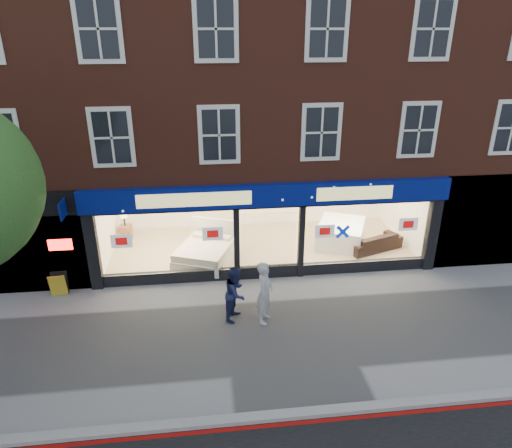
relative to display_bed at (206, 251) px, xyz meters
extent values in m
plane|color=gray|center=(2.04, -4.33, -0.44)|extent=(120.00, 120.00, 0.00)
cube|color=#8C0A07|center=(2.04, -7.43, -0.43)|extent=(60.00, 0.10, 0.01)
cube|color=gray|center=(2.04, -7.23, -0.38)|extent=(60.00, 0.25, 0.12)
cube|color=tan|center=(2.04, 0.92, -0.39)|extent=(11.00, 4.50, 0.10)
cube|color=#602A1D|center=(2.04, 2.67, 6.21)|extent=(19.00, 8.00, 6.70)
cube|color=navy|center=(2.04, -1.45, 2.51)|extent=(11.40, 0.28, 0.70)
cube|color=black|center=(2.04, -1.25, -0.24)|extent=(11.00, 0.18, 0.40)
cube|color=black|center=(-3.46, -1.28, 0.86)|extent=(0.35, 0.30, 2.60)
cube|color=black|center=(7.54, -1.28, 0.86)|extent=(0.35, 0.30, 2.60)
cube|color=white|center=(-1.21, -1.33, 1.01)|extent=(4.20, 0.02, 2.10)
cube|color=white|center=(5.29, -1.33, 1.01)|extent=(4.20, 0.02, 2.10)
cube|color=white|center=(2.04, -1.08, 0.71)|extent=(1.80, 0.02, 2.10)
cube|color=silver|center=(2.04, 3.17, 0.86)|extent=(11.00, 0.20, 2.60)
cube|color=#FFEAC6|center=(2.04, 0.92, 2.16)|extent=(11.00, 4.50, 0.12)
cube|color=black|center=(-5.56, -1.03, 1.21)|extent=(3.80, 0.60, 3.30)
cube|color=#FF140C|center=(-4.36, -1.38, 1.16)|extent=(0.70, 0.04, 0.35)
cube|color=black|center=(9.54, -1.13, 1.21)|extent=(4.00, 0.40, 3.30)
cube|color=beige|center=(-0.05, -0.13, -0.16)|extent=(2.35, 2.52, 0.35)
cube|color=beige|center=(-0.05, -0.13, 0.14)|extent=(2.26, 2.42, 0.25)
cube|color=beige|center=(0.35, 0.87, 0.27)|extent=(1.72, 0.79, 1.21)
cube|color=beige|center=(-0.13, 0.69, 0.33)|extent=(0.73, 0.55, 0.12)
cube|color=beige|center=(0.57, 0.41, 0.33)|extent=(0.73, 0.55, 0.12)
cube|color=brown|center=(-3.06, 2.17, -0.06)|extent=(0.47, 0.47, 0.55)
cube|color=white|center=(5.08, 0.81, -0.21)|extent=(2.29, 2.51, 0.27)
cube|color=white|center=(5.08, 0.81, 0.06)|extent=(2.29, 2.51, 0.27)
cube|color=white|center=(5.08, 0.81, 0.33)|extent=(2.29, 2.51, 0.27)
imported|color=black|center=(6.15, 0.17, -0.03)|extent=(2.27, 1.51, 0.62)
cube|color=gold|center=(-4.53, -1.63, -0.06)|extent=(0.52, 0.36, 0.76)
imported|color=#A3A6AA|center=(1.57, -3.71, 0.48)|extent=(0.65, 0.78, 1.84)
imported|color=#171C42|center=(0.78, -3.45, 0.36)|extent=(0.88, 0.96, 1.60)
camera|label=1|loc=(0.05, -14.40, 7.13)|focal=32.00mm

